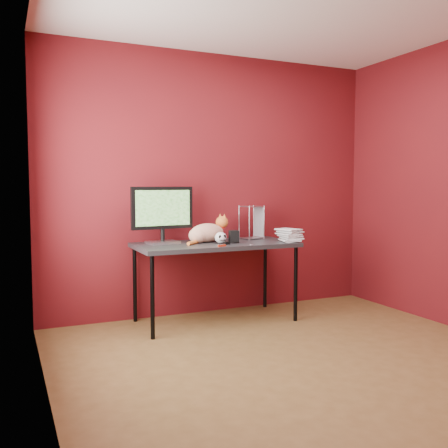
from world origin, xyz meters
name	(u,v)px	position (x,y,z in m)	size (l,w,h in m)	color
room	(313,162)	(0.00, 0.00, 1.45)	(3.52, 3.52, 2.61)	brown
desk	(215,248)	(-0.15, 1.37, 0.70)	(1.50, 0.70, 0.75)	black
monitor	(162,212)	(-0.62, 1.51, 1.04)	(0.61, 0.23, 0.53)	#B6B6BB
cat	(207,232)	(-0.20, 1.45, 0.84)	(0.51, 0.36, 0.27)	#CF5F2B
skull_mug	(221,238)	(-0.13, 1.29, 0.81)	(0.11, 0.11, 0.11)	silver
speaker	(234,237)	(0.00, 1.28, 0.80)	(0.10, 0.10, 0.12)	black
book_stack	(282,170)	(0.47, 1.20, 1.43)	(0.22, 0.26, 1.36)	beige
wire_rack	(252,222)	(0.32, 1.54, 0.92)	(0.23, 0.20, 0.34)	#B6B6BB
pocket_knife	(222,246)	(-0.21, 1.08, 0.76)	(0.08, 0.02, 0.02)	#AD210D
black_gadget	(227,243)	(-0.11, 1.19, 0.76)	(0.06, 0.03, 0.03)	black
washer	(251,245)	(0.08, 1.08, 0.75)	(0.04, 0.04, 0.00)	#B6B6BB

